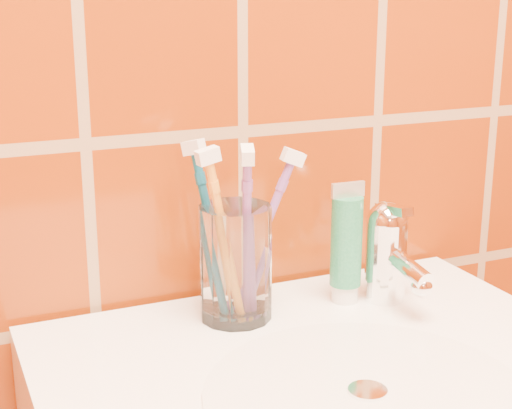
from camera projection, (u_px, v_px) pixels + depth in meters
name	position (u px, v px, depth m)	size (l,w,h in m)	color
glass_tumbler	(235.00, 263.00, 0.85)	(0.08, 0.08, 0.13)	white
toothpaste_tube	(346.00, 247.00, 0.90)	(0.04, 0.04, 0.14)	white
faucet	(388.00, 249.00, 0.90)	(0.05, 0.11, 0.12)	white
toothbrush_0	(263.00, 234.00, 0.87)	(0.09, 0.03, 0.19)	#754594
toothbrush_1	(246.00, 238.00, 0.83)	(0.04, 0.06, 0.21)	#7B4594
toothbrush_2	(212.00, 233.00, 0.85)	(0.05, 0.06, 0.20)	navy
toothbrush_3	(225.00, 239.00, 0.83)	(0.06, 0.03, 0.20)	orange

